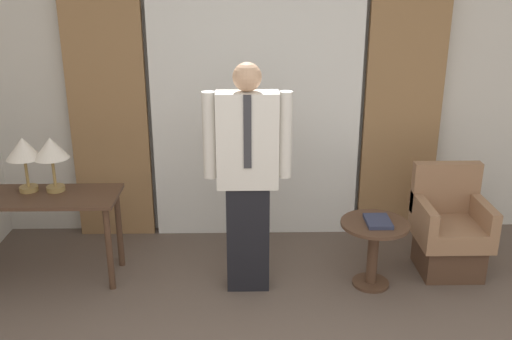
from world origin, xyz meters
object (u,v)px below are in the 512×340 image
at_px(desk, 41,209).
at_px(table_lamp_right, 51,151).
at_px(book, 378,221).
at_px(armchair, 449,232).
at_px(table_lamp_left, 23,151).
at_px(side_table, 374,243).
at_px(person, 248,172).

height_order(desk, table_lamp_right, table_lamp_right).
relative_size(desk, book, 4.80).
bearing_deg(armchair, table_lamp_right, 179.54).
bearing_deg(table_lamp_left, book, -5.63).
bearing_deg(armchair, table_lamp_left, 179.57).
relative_size(desk, side_table, 2.26).
distance_m(armchair, side_table, 0.72).
bearing_deg(armchair, desk, -178.84).
xyz_separation_m(person, book, (1.01, -0.00, -0.41)).
bearing_deg(book, table_lamp_right, 173.90).
relative_size(person, armchair, 2.02).
distance_m(table_lamp_left, table_lamp_right, 0.21).
height_order(person, armchair, person).
bearing_deg(person, book, -0.18).
height_order(table_lamp_right, book, table_lamp_right).
bearing_deg(table_lamp_left, side_table, -5.48).
xyz_separation_m(desk, table_lamp_left, (-0.11, 0.09, 0.45)).
relative_size(table_lamp_right, person, 0.25).
relative_size(side_table, book, 2.12).
height_order(person, book, person).
distance_m(desk, side_table, 2.64).
distance_m(table_lamp_left, person, 1.77).
bearing_deg(table_lamp_right, armchair, -0.46).
distance_m(desk, table_lamp_left, 0.47).
xyz_separation_m(side_table, book, (0.02, -0.01, 0.19)).
bearing_deg(book, desk, 176.13).
bearing_deg(armchair, person, -171.75).
distance_m(side_table, book, 0.19).
bearing_deg(side_table, person, -179.66).
xyz_separation_m(person, side_table, (0.99, 0.01, -0.60)).
relative_size(table_lamp_left, person, 0.25).
bearing_deg(side_table, table_lamp_left, 174.52).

